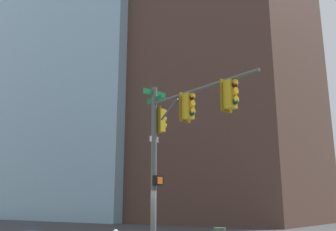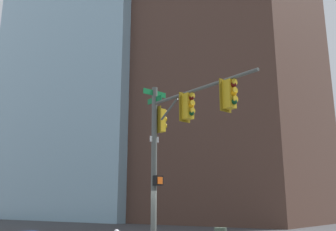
# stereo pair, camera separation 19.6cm
# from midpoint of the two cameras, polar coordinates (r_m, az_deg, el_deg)

# --- Properties ---
(signal_pole_assembly) EXTENTS (5.81, 1.79, 6.90)m
(signal_pole_assembly) POSITION_cam_midpoint_polar(r_m,az_deg,el_deg) (14.97, 0.66, -2.55)
(signal_pole_assembly) COLOR #4C514C
(signal_pole_assembly) RESTS_ON ground_plane
(building_brick_nearside) EXTENTS (26.92, 16.36, 51.39)m
(building_brick_nearside) POSITION_cam_midpoint_polar(r_m,az_deg,el_deg) (55.57, 1.15, 11.76)
(building_brick_nearside) COLOR #845B47
(building_brick_nearside) RESTS_ON ground_plane
(building_brick_midblock) EXTENTS (22.90, 19.15, 45.37)m
(building_brick_midblock) POSITION_cam_midpoint_polar(r_m,az_deg,el_deg) (52.22, 7.19, 9.98)
(building_brick_midblock) COLOR #4C3328
(building_brick_midblock) RESTS_ON ground_plane
(building_brick_farside) EXTENTS (22.22, 19.71, 41.58)m
(building_brick_farside) POSITION_cam_midpoint_polar(r_m,az_deg,el_deg) (78.67, 6.39, 0.38)
(building_brick_farside) COLOR #845B47
(building_brick_farside) RESTS_ON ground_plane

